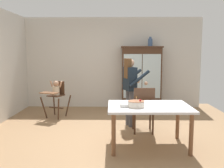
{
  "coord_description": "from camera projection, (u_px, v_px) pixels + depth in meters",
  "views": [
    {
      "loc": [
        0.12,
        -4.87,
        1.66
      ],
      "look_at": [
        0.03,
        0.7,
        0.95
      ],
      "focal_mm": 39.64,
      "sensor_mm": 36.0,
      "label": 1
    }
  ],
  "objects": [
    {
      "name": "ground_plane",
      "position": [
        110.0,
        134.0,
        5.04
      ],
      "size": [
        6.24,
        6.24,
        0.0
      ],
      "primitive_type": "plane",
      "color": "#93704C"
    },
    {
      "name": "wall_back",
      "position": [
        112.0,
        63.0,
        7.48
      ],
      "size": [
        5.32,
        0.06,
        2.7
      ],
      "primitive_type": "cube",
      "color": "beige",
      "rests_on": "ground_plane"
    },
    {
      "name": "china_cabinet",
      "position": [
        141.0,
        78.0,
        7.25
      ],
      "size": [
        1.19,
        0.48,
        1.84
      ],
      "color": "#422819",
      "rests_on": "ground_plane"
    },
    {
      "name": "ceramic_vase",
      "position": [
        150.0,
        42.0,
        7.12
      ],
      "size": [
        0.13,
        0.13,
        0.27
      ],
      "color": "#3D567F",
      "rests_on": "china_cabinet"
    },
    {
      "name": "high_chair_with_toddler",
      "position": [
        56.0,
        92.0,
        6.31
      ],
      "size": [
        0.74,
        0.82,
        0.95
      ],
      "rotation": [
        0.0,
        0.0,
        -0.37
      ],
      "color": "#422819",
      "rests_on": "ground_plane"
    },
    {
      "name": "adult_person",
      "position": [
        130.0,
        84.0,
        5.53
      ],
      "size": [
        0.63,
        0.62,
        1.53
      ],
      "rotation": [
        0.0,
        0.0,
        1.94
      ],
      "color": "#47474C",
      "rests_on": "ground_plane"
    },
    {
      "name": "dining_table",
      "position": [
        149.0,
        111.0,
        4.33
      ],
      "size": [
        1.44,
        1.03,
        0.74
      ],
      "color": "silver",
      "rests_on": "ground_plane"
    },
    {
      "name": "birthday_cake",
      "position": [
        136.0,
        104.0,
        4.18
      ],
      "size": [
        0.28,
        0.28,
        0.19
      ],
      "color": "beige",
      "rests_on": "dining_table"
    },
    {
      "name": "serving_bowl",
      "position": [
        125.0,
        105.0,
        4.21
      ],
      "size": [
        0.18,
        0.18,
        0.05
      ],
      "primitive_type": "cylinder",
      "color": "silver",
      "rests_on": "dining_table"
    },
    {
      "name": "dining_chair_far_side",
      "position": [
        144.0,
        107.0,
        5.05
      ],
      "size": [
        0.45,
        0.45,
        0.96
      ],
      "rotation": [
        0.0,
        0.0,
        3.16
      ],
      "color": "#422819",
      "rests_on": "ground_plane"
    }
  ]
}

